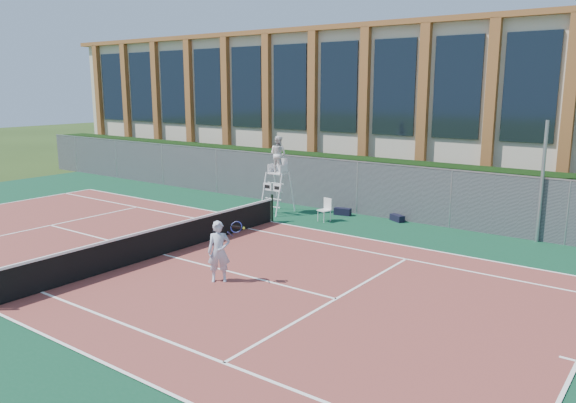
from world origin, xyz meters
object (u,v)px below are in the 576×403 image
Objects in this scene: tennis_player at (219,251)px; umpire_chair at (278,156)px; steel_pole at (542,182)px; plastic_chair at (326,208)px.

umpire_chair is at bearing 116.79° from tennis_player.
steel_pole reaches higher than umpire_chair.
steel_pole is 11.26m from tennis_player.
umpire_chair is at bearing -170.53° from steel_pole.
tennis_player is at bearing -79.06° from plastic_chair.
umpire_chair is at bearing 177.27° from plastic_chair.
plastic_chair is at bearing -2.73° from umpire_chair.
plastic_chair is (2.45, -0.12, -1.85)m from umpire_chair.
umpire_chair is (-9.93, -1.66, 0.32)m from steel_pole.
umpire_chair is 3.57× the size of plastic_chair.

